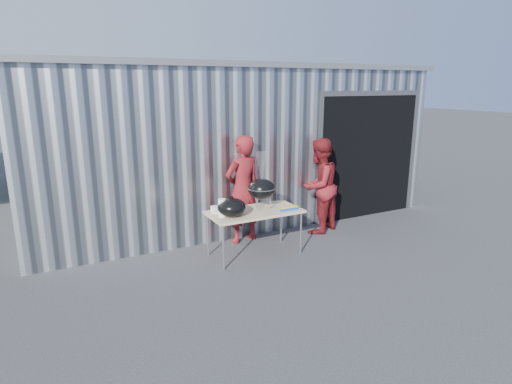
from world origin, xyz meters
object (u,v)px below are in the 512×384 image
person_cook (243,189)px  person_bystander (319,186)px  folding_table (255,213)px  kettle_grill (261,184)px

person_cook → person_bystander: 1.49m
folding_table → person_bystander: (1.59, 0.47, 0.18)m
folding_table → kettle_grill: 0.48m
person_cook → folding_table: bearing=70.0°
kettle_grill → person_cook: size_ratio=0.50×
kettle_grill → person_cook: 0.67m
person_cook → person_bystander: bearing=162.0°
folding_table → person_cook: size_ratio=0.79×
folding_table → person_cook: (0.11, 0.66, 0.23)m
person_cook → kettle_grill: bearing=82.1°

